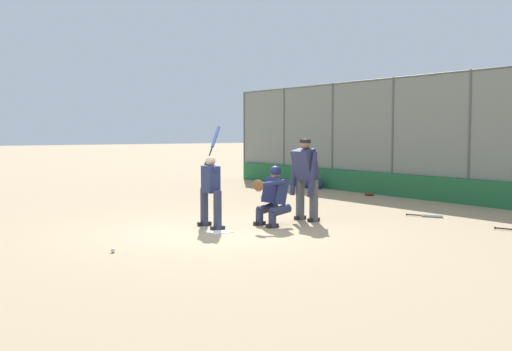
{
  "coord_description": "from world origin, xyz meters",
  "views": [
    {
      "loc": [
        -9.86,
        5.99,
        1.94
      ],
      "look_at": [
        0.15,
        -1.0,
        1.05
      ],
      "focal_mm": 42.0,
      "sensor_mm": 36.0,
      "label": 1
    }
  ],
  "objects_px": {
    "batter_at_plate": "(211,189)",
    "umpire_home": "(305,177)",
    "catcher_behind_plate": "(273,195)",
    "baseball_loose": "(113,250)",
    "spare_bat_by_padding": "(429,216)",
    "equipment_bag_dugout_side": "(308,183)",
    "fielding_glove_on_dirt": "(370,194)"
  },
  "relations": [
    {
      "from": "catcher_behind_plate",
      "to": "umpire_home",
      "type": "distance_m",
      "value": 1.06
    },
    {
      "from": "baseball_loose",
      "to": "equipment_bag_dugout_side",
      "type": "height_order",
      "value": "equipment_bag_dugout_side"
    },
    {
      "from": "batter_at_plate",
      "to": "umpire_home",
      "type": "height_order",
      "value": "batter_at_plate"
    },
    {
      "from": "baseball_loose",
      "to": "equipment_bag_dugout_side",
      "type": "relative_size",
      "value": 0.05
    },
    {
      "from": "umpire_home",
      "to": "equipment_bag_dugout_side",
      "type": "xyz_separation_m",
      "value": [
        5.84,
        -4.97,
        -0.8
      ]
    },
    {
      "from": "catcher_behind_plate",
      "to": "spare_bat_by_padding",
      "type": "distance_m",
      "value": 3.86
    },
    {
      "from": "batter_at_plate",
      "to": "spare_bat_by_padding",
      "type": "bearing_deg",
      "value": -101.42
    },
    {
      "from": "umpire_home",
      "to": "baseball_loose",
      "type": "relative_size",
      "value": 24.24
    },
    {
      "from": "batter_at_plate",
      "to": "catcher_behind_plate",
      "type": "xyz_separation_m",
      "value": [
        -0.5,
        -1.19,
        -0.15
      ]
    },
    {
      "from": "batter_at_plate",
      "to": "baseball_loose",
      "type": "bearing_deg",
      "value": 122.65
    },
    {
      "from": "umpire_home",
      "to": "fielding_glove_on_dirt",
      "type": "bearing_deg",
      "value": -65.19
    },
    {
      "from": "batter_at_plate",
      "to": "umpire_home",
      "type": "bearing_deg",
      "value": -92.69
    },
    {
      "from": "spare_bat_by_padding",
      "to": "batter_at_plate",
      "type": "bearing_deg",
      "value": -136.21
    },
    {
      "from": "umpire_home",
      "to": "baseball_loose",
      "type": "distance_m",
      "value": 4.95
    },
    {
      "from": "fielding_glove_on_dirt",
      "to": "baseball_loose",
      "type": "bearing_deg",
      "value": 111.3
    },
    {
      "from": "catcher_behind_plate",
      "to": "equipment_bag_dugout_side",
      "type": "distance_m",
      "value": 8.47
    },
    {
      "from": "umpire_home",
      "to": "baseball_loose",
      "type": "height_order",
      "value": "umpire_home"
    },
    {
      "from": "batter_at_plate",
      "to": "equipment_bag_dugout_side",
      "type": "xyz_separation_m",
      "value": [
        5.49,
        -7.16,
        -0.63
      ]
    },
    {
      "from": "batter_at_plate",
      "to": "catcher_behind_plate",
      "type": "height_order",
      "value": "batter_at_plate"
    },
    {
      "from": "spare_bat_by_padding",
      "to": "equipment_bag_dugout_side",
      "type": "distance_m",
      "value": 7.42
    },
    {
      "from": "catcher_behind_plate",
      "to": "equipment_bag_dugout_side",
      "type": "relative_size",
      "value": 0.89
    },
    {
      "from": "spare_bat_by_padding",
      "to": "baseball_loose",
      "type": "height_order",
      "value": "baseball_loose"
    },
    {
      "from": "catcher_behind_plate",
      "to": "baseball_loose",
      "type": "xyz_separation_m",
      "value": [
        -0.77,
        3.77,
        -0.61
      ]
    },
    {
      "from": "baseball_loose",
      "to": "fielding_glove_on_dirt",
      "type": "bearing_deg",
      "value": -68.7
    },
    {
      "from": "umpire_home",
      "to": "batter_at_plate",
      "type": "bearing_deg",
      "value": 75.53
    },
    {
      "from": "spare_bat_by_padding",
      "to": "equipment_bag_dugout_side",
      "type": "xyz_separation_m",
      "value": [
        7.05,
        -2.31,
        0.13
      ]
    },
    {
      "from": "umpire_home",
      "to": "catcher_behind_plate",
      "type": "bearing_deg",
      "value": 92.98
    },
    {
      "from": "catcher_behind_plate",
      "to": "fielding_glove_on_dirt",
      "type": "xyz_separation_m",
      "value": [
        2.99,
        -5.9,
        -0.59
      ]
    },
    {
      "from": "fielding_glove_on_dirt",
      "to": "batter_at_plate",
      "type": "bearing_deg",
      "value": 109.41
    },
    {
      "from": "baseball_loose",
      "to": "spare_bat_by_padding",
      "type": "bearing_deg",
      "value": -92.21
    },
    {
      "from": "catcher_behind_plate",
      "to": "fielding_glove_on_dirt",
      "type": "relative_size",
      "value": 4.24
    },
    {
      "from": "fielding_glove_on_dirt",
      "to": "equipment_bag_dugout_side",
      "type": "height_order",
      "value": "equipment_bag_dugout_side"
    }
  ]
}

